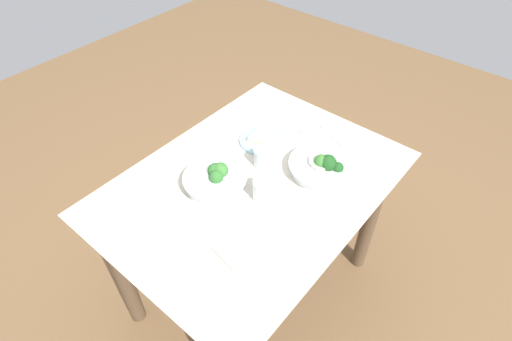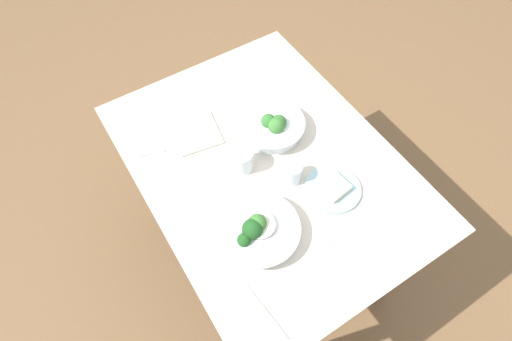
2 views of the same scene
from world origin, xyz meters
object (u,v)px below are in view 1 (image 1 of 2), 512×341
at_px(bread_side_plate, 262,139).
at_px(fork_by_near_bowl, 305,135).
at_px(napkin_folded_upper, 238,243).
at_px(water_glass_center, 264,190).
at_px(broccoli_bowl_near, 323,167).
at_px(table_knife_left, 374,156).
at_px(broccoli_bowl_far, 216,180).
at_px(water_glass_side, 262,157).
at_px(table_knife_right, 333,138).
at_px(fork_by_far_bowl, 281,275).

relative_size(bread_side_plate, fork_by_near_bowl, 1.76).
distance_m(fork_by_near_bowl, napkin_folded_upper, 0.64).
relative_size(water_glass_center, napkin_folded_upper, 0.51).
xyz_separation_m(broccoli_bowl_near, napkin_folded_upper, (-0.47, 0.03, -0.03)).
height_order(water_glass_center, table_knife_left, water_glass_center).
xyz_separation_m(broccoli_bowl_far, water_glass_center, (0.07, -0.18, 0.01)).
distance_m(broccoli_bowl_far, broccoli_bowl_near, 0.42).
relative_size(broccoli_bowl_near, water_glass_center, 3.10).
xyz_separation_m(water_glass_side, table_knife_left, (0.34, -0.33, -0.04)).
distance_m(water_glass_center, napkin_folded_upper, 0.23).
distance_m(broccoli_bowl_far, fork_by_near_bowl, 0.48).
bearing_deg(broccoli_bowl_far, table_knife_right, -19.44).
relative_size(bread_side_plate, napkin_folded_upper, 1.15).
relative_size(bread_side_plate, water_glass_side, 2.45).
bearing_deg(table_knife_right, table_knife_left, 23.46).
xyz_separation_m(bread_side_plate, water_glass_side, (-0.11, -0.10, 0.03)).
relative_size(table_knife_left, napkin_folded_upper, 1.25).
height_order(bread_side_plate, fork_by_far_bowl, bread_side_plate).
bearing_deg(broccoli_bowl_near, bread_side_plate, 90.67).
xyz_separation_m(broccoli_bowl_far, fork_by_far_bowl, (-0.15, -0.43, -0.03)).
height_order(water_glass_side, napkin_folded_upper, water_glass_side).
xyz_separation_m(water_glass_side, fork_by_near_bowl, (0.27, -0.02, -0.04)).
bearing_deg(napkin_folded_upper, broccoli_bowl_far, 59.24).
bearing_deg(table_knife_left, broccoli_bowl_near, -32.55).
bearing_deg(water_glass_side, table_knife_left, -43.65).
bearing_deg(table_knife_left, broccoli_bowl_far, -40.63).
height_order(broccoli_bowl_near, napkin_folded_upper, broccoli_bowl_near).
bearing_deg(table_knife_left, water_glass_center, -28.99).
distance_m(broccoli_bowl_far, bread_side_plate, 0.33).
height_order(broccoli_bowl_near, fork_by_far_bowl, broccoli_bowl_near).
relative_size(water_glass_center, water_glass_side, 1.08).
bearing_deg(napkin_folded_upper, bread_side_plate, 31.04).
bearing_deg(fork_by_far_bowl, bread_side_plate, 153.10).
distance_m(bread_side_plate, water_glass_side, 0.15).
bearing_deg(fork_by_near_bowl, bread_side_plate, -117.72).
xyz_separation_m(water_glass_side, fork_by_far_bowl, (-0.36, -0.38, -0.04)).
xyz_separation_m(bread_side_plate, fork_by_far_bowl, (-0.48, -0.47, -0.01)).
relative_size(broccoli_bowl_near, fork_by_near_bowl, 2.40).
relative_size(fork_by_near_bowl, table_knife_right, 0.58).
bearing_deg(napkin_folded_upper, water_glass_side, 27.73).
distance_m(water_glass_side, table_knife_left, 0.47).
bearing_deg(fork_by_far_bowl, broccoli_bowl_far, 178.98).
bearing_deg(water_glass_center, water_glass_side, 41.13).
bearing_deg(water_glass_side, broccoli_bowl_near, -61.08).
height_order(broccoli_bowl_far, water_glass_center, broccoli_bowl_far).
bearing_deg(fork_by_near_bowl, broccoli_bowl_near, -28.38).
xyz_separation_m(broccoli_bowl_far, broccoli_bowl_near, (0.33, -0.27, -0.00)).
bearing_deg(napkin_folded_upper, fork_by_near_bowl, 14.71).
relative_size(water_glass_center, fork_by_near_bowl, 0.77).
xyz_separation_m(table_knife_left, table_knife_right, (-0.01, 0.19, 0.00)).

